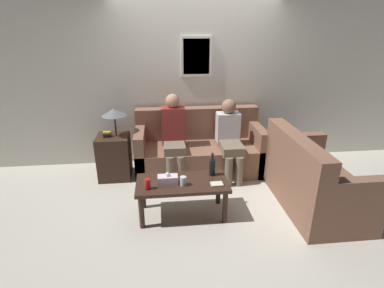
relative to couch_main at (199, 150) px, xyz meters
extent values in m
plane|color=beige|center=(0.00, -0.50, -0.33)|extent=(16.00, 16.00, 0.00)
cube|color=silver|center=(0.00, 0.44, 0.97)|extent=(9.00, 0.06, 2.60)
cube|color=silver|center=(0.00, 0.39, 1.37)|extent=(0.48, 0.02, 0.60)
cube|color=#B7CCB2|center=(0.00, 0.39, 1.37)|extent=(0.40, 0.01, 0.52)
cube|color=brown|center=(0.00, -0.06, -0.11)|extent=(1.92, 0.83, 0.44)
cube|color=brown|center=(0.00, 0.26, 0.36)|extent=(1.92, 0.20, 0.50)
cube|color=brown|center=(-0.89, -0.06, 0.03)|extent=(0.14, 0.83, 0.72)
cube|color=brown|center=(0.89, -0.06, 0.03)|extent=(0.14, 0.83, 0.72)
cube|color=brown|center=(1.33, -1.15, -0.11)|extent=(0.83, 1.47, 0.44)
cube|color=brown|center=(1.01, -1.15, 0.36)|extent=(0.20, 1.47, 0.50)
cube|color=brown|center=(1.33, -1.82, 0.03)|extent=(0.83, 0.14, 0.72)
cube|color=brown|center=(1.33, -0.49, 0.03)|extent=(0.83, 0.14, 0.72)
cube|color=#382319|center=(-0.35, -1.20, 0.10)|extent=(1.07, 0.53, 0.04)
cylinder|color=#382319|center=(-0.83, -1.40, -0.12)|extent=(0.06, 0.06, 0.41)
cylinder|color=#382319|center=(0.12, -1.40, -0.12)|extent=(0.06, 0.06, 0.41)
cylinder|color=#382319|center=(-0.83, -0.99, -0.12)|extent=(0.06, 0.06, 0.41)
cylinder|color=#382319|center=(0.12, -0.99, -0.12)|extent=(0.06, 0.06, 0.41)
cube|color=#382319|center=(-1.28, -0.10, 0.00)|extent=(0.46, 0.46, 0.66)
cylinder|color=#262628|center=(-1.22, -0.10, 0.49)|extent=(0.02, 0.02, 0.32)
cone|color=slate|center=(-1.22, -0.10, 0.68)|extent=(0.35, 0.35, 0.10)
cube|color=black|center=(-1.35, -0.13, 0.34)|extent=(0.12, 0.11, 0.02)
cube|color=black|center=(-1.35, -0.13, 0.36)|extent=(0.11, 0.10, 0.03)
cube|color=gold|center=(-1.35, -0.13, 0.39)|extent=(0.11, 0.07, 0.03)
cylinder|color=black|center=(0.02, -1.07, 0.22)|extent=(0.07, 0.07, 0.20)
cylinder|color=black|center=(0.02, -1.07, 0.37)|extent=(0.03, 0.03, 0.09)
cylinder|color=silver|center=(-0.35, -1.28, 0.18)|extent=(0.07, 0.07, 0.11)
cube|color=beige|center=(0.03, -1.31, 0.13)|extent=(0.14, 0.11, 0.02)
cylinder|color=red|center=(-0.75, -1.32, 0.18)|extent=(0.07, 0.07, 0.12)
cube|color=silver|center=(-0.52, -1.22, 0.17)|extent=(0.23, 0.12, 0.10)
sphere|color=white|center=(-0.52, -1.22, 0.24)|extent=(0.05, 0.05, 0.05)
cube|color=#756651|center=(-0.39, -0.25, 0.16)|extent=(0.31, 0.41, 0.14)
cylinder|color=#756651|center=(-0.47, -0.46, -0.11)|extent=(0.11, 0.11, 0.44)
cylinder|color=#756651|center=(-0.32, -0.46, -0.11)|extent=(0.11, 0.11, 0.44)
cube|color=maroon|center=(-0.39, -0.04, 0.44)|extent=(0.34, 0.22, 0.55)
sphere|color=tan|center=(-0.39, -0.04, 0.80)|extent=(0.21, 0.21, 0.21)
cube|color=#756651|center=(0.43, -0.32, 0.16)|extent=(0.31, 0.50, 0.14)
cylinder|color=#756651|center=(0.35, -0.57, -0.11)|extent=(0.11, 0.11, 0.44)
cylinder|color=#756651|center=(0.50, -0.57, -0.11)|extent=(0.11, 0.11, 0.44)
cube|color=silver|center=(0.43, -0.07, 0.39)|extent=(0.34, 0.22, 0.45)
sphere|color=#8C664C|center=(0.43, -0.07, 0.71)|extent=(0.22, 0.22, 0.22)
camera|label=1|loc=(-0.57, -4.26, 1.83)|focal=28.00mm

